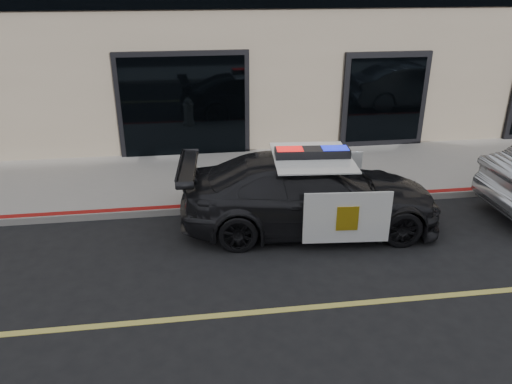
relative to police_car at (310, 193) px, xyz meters
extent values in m
plane|color=black|center=(-1.37, -2.59, -0.74)|extent=(120.00, 120.00, 0.00)
cube|color=gray|center=(-1.37, 2.66, -0.67)|extent=(60.00, 3.50, 0.15)
imported|color=black|center=(0.00, 0.00, -0.01)|extent=(2.87, 5.39, 1.47)
cube|color=white|center=(0.40, -1.09, -0.03)|extent=(1.56, 0.16, 0.98)
cube|color=white|center=(0.57, 1.01, -0.03)|extent=(1.56, 0.16, 0.98)
cube|color=white|center=(0.00, 0.00, 0.74)|extent=(1.60, 1.87, 0.02)
cube|color=gold|center=(0.40, -1.12, -0.03)|extent=(0.39, 0.04, 0.46)
cube|color=black|center=(0.00, 0.00, 0.82)|extent=(1.43, 0.48, 0.17)
cube|color=red|center=(-0.43, 0.03, 0.84)|extent=(0.51, 0.36, 0.16)
cube|color=#0C19CC|center=(0.42, -0.03, 0.84)|extent=(0.51, 0.36, 0.16)
cylinder|color=silver|center=(-2.26, 1.38, -0.55)|extent=(0.40, 0.40, 0.09)
cylinder|color=silver|center=(-2.26, 1.38, -0.22)|extent=(0.29, 0.29, 0.56)
cylinder|color=silver|center=(-2.26, 1.38, 0.08)|extent=(0.35, 0.35, 0.07)
sphere|color=silver|center=(-2.26, 1.38, 0.14)|extent=(0.26, 0.26, 0.26)
cylinder|color=silver|center=(-2.26, 1.38, 0.26)|extent=(0.08, 0.08, 0.08)
cylinder|color=silver|center=(-2.26, 1.57, -0.15)|extent=(0.14, 0.13, 0.14)
cylinder|color=silver|center=(-2.26, 1.19, -0.15)|extent=(0.14, 0.13, 0.14)
cylinder|color=silver|center=(-2.26, 1.16, -0.22)|extent=(0.19, 0.16, 0.19)
camera|label=1|loc=(-2.29, -8.65, 3.95)|focal=35.00mm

